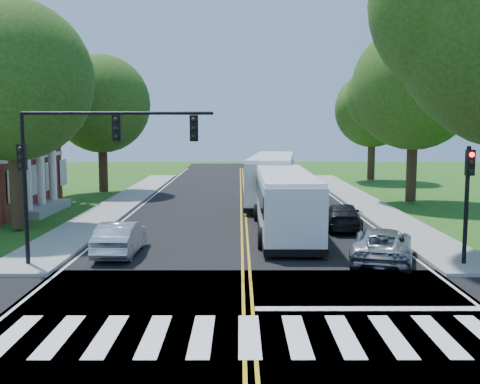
{
  "coord_description": "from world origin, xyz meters",
  "views": [
    {
      "loc": [
        -0.25,
        -14.14,
        5.26
      ],
      "look_at": [
        -0.22,
        10.36,
        2.4
      ],
      "focal_mm": 42.0,
      "sensor_mm": 36.0,
      "label": 1
    }
  ],
  "objects_px": {
    "signal_nw": "(86,151)",
    "bus_lead": "(285,201)",
    "signal_ne": "(468,189)",
    "bus_follow": "(272,178)",
    "dark_sedan": "(342,216)",
    "hatchback": "(120,238)",
    "suv": "(382,245)"
  },
  "relations": [
    {
      "from": "hatchback",
      "to": "bus_follow",
      "type": "bearing_deg",
      "value": -113.37
    },
    {
      "from": "signal_nw",
      "to": "bus_follow",
      "type": "relative_size",
      "value": 0.55
    },
    {
      "from": "bus_follow",
      "to": "dark_sedan",
      "type": "relative_size",
      "value": 2.86
    },
    {
      "from": "bus_lead",
      "to": "dark_sedan",
      "type": "height_order",
      "value": "bus_lead"
    },
    {
      "from": "hatchback",
      "to": "signal_nw",
      "type": "bearing_deg",
      "value": 72.17
    },
    {
      "from": "bus_follow",
      "to": "suv",
      "type": "bearing_deg",
      "value": 107.16
    },
    {
      "from": "signal_ne",
      "to": "bus_lead",
      "type": "distance_m",
      "value": 9.27
    },
    {
      "from": "hatchback",
      "to": "dark_sedan",
      "type": "relative_size",
      "value": 0.94
    },
    {
      "from": "signal_ne",
      "to": "bus_follow",
      "type": "relative_size",
      "value": 0.34
    },
    {
      "from": "signal_ne",
      "to": "suv",
      "type": "distance_m",
      "value": 3.79
    },
    {
      "from": "bus_lead",
      "to": "hatchback",
      "type": "xyz_separation_m",
      "value": [
        -7.13,
        -4.66,
        -0.9
      ]
    },
    {
      "from": "signal_nw",
      "to": "bus_lead",
      "type": "height_order",
      "value": "signal_nw"
    },
    {
      "from": "bus_lead",
      "to": "suv",
      "type": "xyz_separation_m",
      "value": [
        3.34,
        -5.81,
        -0.93
      ]
    },
    {
      "from": "bus_lead",
      "to": "signal_ne",
      "type": "bearing_deg",
      "value": 132.81
    },
    {
      "from": "signal_ne",
      "to": "hatchback",
      "type": "bearing_deg",
      "value": 171.1
    },
    {
      "from": "hatchback",
      "to": "signal_ne",
      "type": "bearing_deg",
      "value": 172.05
    },
    {
      "from": "signal_nw",
      "to": "hatchback",
      "type": "relative_size",
      "value": 1.69
    },
    {
      "from": "bus_follow",
      "to": "suv",
      "type": "xyz_separation_m",
      "value": [
        3.3,
        -17.03,
        -1.07
      ]
    },
    {
      "from": "bus_lead",
      "to": "suv",
      "type": "distance_m",
      "value": 6.77
    },
    {
      "from": "bus_follow",
      "to": "suv",
      "type": "relative_size",
      "value": 2.72
    },
    {
      "from": "signal_nw",
      "to": "suv",
      "type": "relative_size",
      "value": 1.5
    },
    {
      "from": "signal_ne",
      "to": "suv",
      "type": "height_order",
      "value": "signal_ne"
    },
    {
      "from": "signal_nw",
      "to": "dark_sedan",
      "type": "relative_size",
      "value": 1.58
    },
    {
      "from": "signal_nw",
      "to": "hatchback",
      "type": "xyz_separation_m",
      "value": [
        0.71,
        2.1,
        -3.67
      ]
    },
    {
      "from": "bus_lead",
      "to": "bus_follow",
      "type": "xyz_separation_m",
      "value": [
        0.04,
        11.21,
        0.14
      ]
    },
    {
      "from": "suv",
      "to": "dark_sedan",
      "type": "bearing_deg",
      "value": -71.35
    },
    {
      "from": "suv",
      "to": "dark_sedan",
      "type": "distance_m",
      "value": 7.01
    },
    {
      "from": "bus_lead",
      "to": "bus_follow",
      "type": "bearing_deg",
      "value": -90.03
    },
    {
      "from": "signal_nw",
      "to": "bus_follow",
      "type": "height_order",
      "value": "signal_nw"
    },
    {
      "from": "suv",
      "to": "signal_ne",
      "type": "bearing_deg",
      "value": 178.25
    },
    {
      "from": "hatchback",
      "to": "dark_sedan",
      "type": "bearing_deg",
      "value": -149.18
    },
    {
      "from": "signal_ne",
      "to": "bus_follow",
      "type": "bearing_deg",
      "value": 108.94
    }
  ]
}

